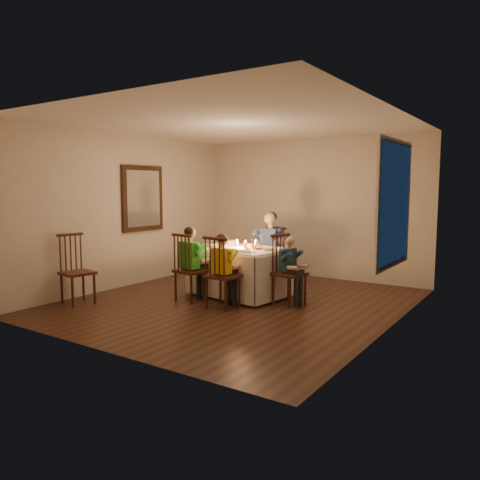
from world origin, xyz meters
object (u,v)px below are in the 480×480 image
Objects in this scene: dining_table at (241,261)px; serving_bowl at (229,242)px; adult at (269,287)px; chair_near_right at (223,307)px; child_yellow at (223,307)px; chair_end at (289,304)px; chair_extra at (79,303)px; child_teal at (289,304)px; child_green at (191,300)px; chair_near_left at (191,300)px; chair_adult at (269,287)px.

dining_table is 0.57m from serving_bowl.
dining_table is 1.22× the size of adult.
child_yellow reaches higher than chair_near_right.
child_yellow is at bearing 146.39° from chair_end.
chair_extra is 3.09m from child_teal.
child_teal is at bearing -148.34° from child_green.
child_yellow reaches higher than child_teal.
dining_table reaches higher than chair_extra.
chair_near_left and chair_near_right have the same top height.
child_yellow is at bearing -53.30° from chair_extra.
chair_end is 3.09m from chair_extra.
chair_adult is 1.58m from chair_near_right.
dining_table reaches higher than chair_adult.
chair_near_right and chair_end have the same top height.
chair_extra is 4.42× the size of serving_bowl.
chair_near_left is 1.02× the size of child_teal.
dining_table reaches higher than child_yellow.
dining_table is at bearing -34.25° from chair_extra.
dining_table is 0.98m from chair_near_right.
chair_adult is (0.07, 0.79, -0.54)m from dining_table.
child_teal is (0.70, 0.67, 0.00)m from chair_near_right.
dining_table is 1.53× the size of chair_adult.
chair_near_left is 4.42× the size of serving_bowl.
chair_end is at bearing -134.17° from chair_near_right.
chair_near_right is 0.97× the size of child_yellow.
child_teal is at bearing -148.34° from chair_near_left.
chair_near_left is at bearing -89.44° from serving_bowl.
chair_end is 0.80× the size of adult.
chair_near_right is 0.92× the size of child_green.
adult reaches higher than chair_adult.
chair_end is at bearing 0.39° from dining_table.
adult reaches higher than child_green.
dining_table is 0.99m from child_green.
chair_near_left reaches higher than child_teal.
adult is 1.05m from serving_bowl.
chair_near_right is 2.14m from chair_extra.
chair_adult is at bearing -25.12° from chair_extra.
adult is 1.58m from child_yellow.
child_yellow is at bearing -75.63° from chair_adult.
chair_adult is 1.00× the size of chair_extra.
chair_adult is 1.59m from child_green.
chair_end is 0.97× the size of child_yellow.
chair_near_right is at bearing -178.65° from chair_near_left.
chair_near_left is 0.00m from child_green.
chair_end is 1.00× the size of chair_extra.
child_teal is at bearing -48.28° from chair_extra.
child_yellow is (0.00, 0.00, 0.00)m from chair_near_right.
chair_near_right is at bearing 146.39° from chair_end.
child_yellow is 1.48m from serving_bowl.
child_yellow is at bearing -59.19° from serving_bowl.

